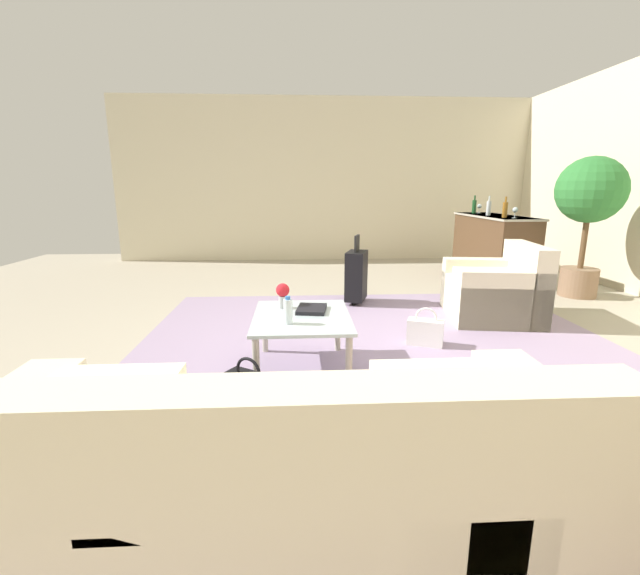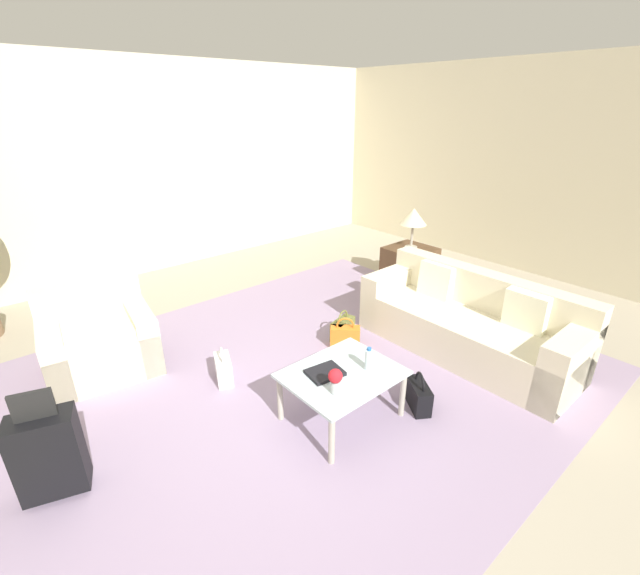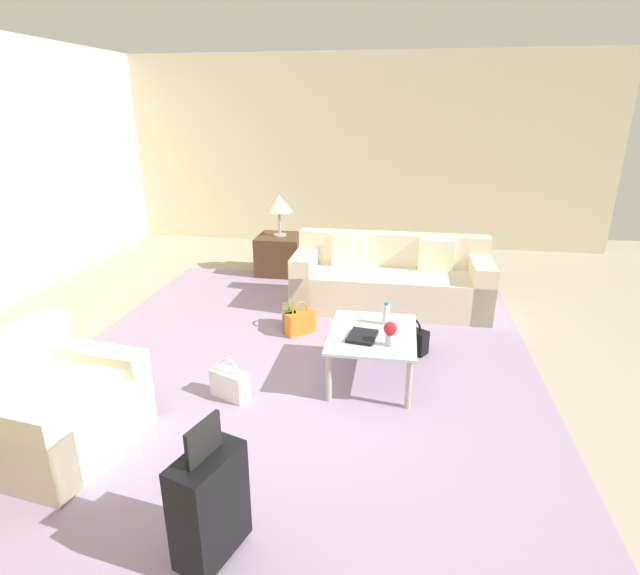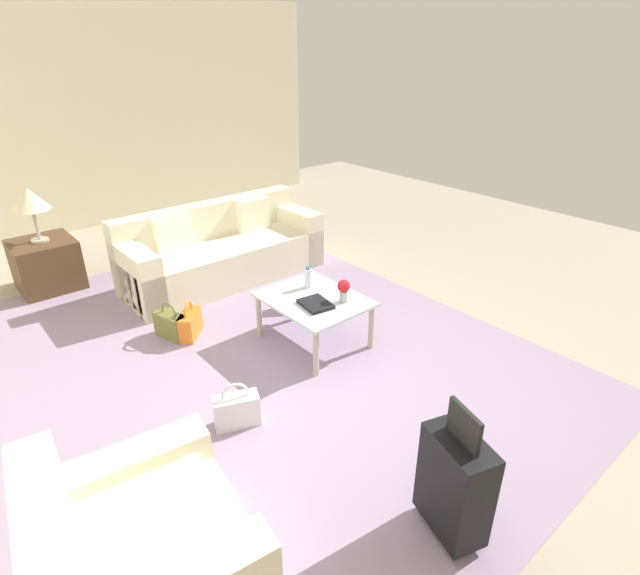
{
  "view_description": "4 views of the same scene",
  "coord_description": "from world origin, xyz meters",
  "px_view_note": "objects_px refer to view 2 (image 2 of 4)",
  "views": [
    {
      "loc": [
        3.55,
        -0.53,
        1.4
      ],
      "look_at": [
        0.12,
        -0.34,
        0.6
      ],
      "focal_mm": 24.0,
      "sensor_mm": 36.0,
      "label": 1
    },
    {
      "loc": [
        -1.65,
        -2.59,
        2.48
      ],
      "look_at": [
        0.68,
        0.1,
        0.93
      ],
      "focal_mm": 24.0,
      "sensor_mm": 36.0,
      "label": 2
    },
    {
      "loc": [
        -3.5,
        -0.69,
        2.27
      ],
      "look_at": [
        0.78,
        0.02,
        0.69
      ],
      "focal_mm": 28.0,
      "sensor_mm": 36.0,
      "label": 3
    },
    {
      "loc": [
        -2.59,
        2.0,
        2.46
      ],
      "look_at": [
        -0.05,
        -0.19,
        0.82
      ],
      "focal_mm": 28.0,
      "sensor_mm": 36.0,
      "label": 4
    }
  ],
  "objects_px": {
    "couch": "(470,325)",
    "flower_vase": "(335,379)",
    "coffee_table": "(342,379)",
    "side_table": "(409,266)",
    "coffee_table_book": "(325,373)",
    "water_bottle": "(369,359)",
    "handbag_orange": "(345,336)",
    "handbag_white": "(223,369)",
    "table_lamp": "(413,217)",
    "handbag_olive": "(343,329)",
    "suitcase_black": "(48,454)",
    "armchair": "(99,340)",
    "handbag_black": "(419,395)"
  },
  "relations": [
    {
      "from": "side_table",
      "to": "suitcase_black",
      "type": "xyz_separation_m",
      "value": [
        -4.8,
        -0.8,
        0.08
      ]
    },
    {
      "from": "flower_vase",
      "to": "armchair",
      "type": "bearing_deg",
      "value": 114.8
    },
    {
      "from": "coffee_table",
      "to": "handbag_black",
      "type": "bearing_deg",
      "value": -30.48
    },
    {
      "from": "coffee_table",
      "to": "handbag_orange",
      "type": "distance_m",
      "value": 1.18
    },
    {
      "from": "coffee_table_book",
      "to": "suitcase_black",
      "type": "relative_size",
      "value": 0.33
    },
    {
      "from": "armchair",
      "to": "handbag_black",
      "type": "height_order",
      "value": "armchair"
    },
    {
      "from": "table_lamp",
      "to": "handbag_white",
      "type": "xyz_separation_m",
      "value": [
        -3.29,
        -0.37,
        -0.87
      ]
    },
    {
      "from": "water_bottle",
      "to": "flower_vase",
      "type": "relative_size",
      "value": 1.0
    },
    {
      "from": "coffee_table",
      "to": "side_table",
      "type": "bearing_deg",
      "value": 28.18
    },
    {
      "from": "handbag_orange",
      "to": "table_lamp",
      "type": "bearing_deg",
      "value": 19.27
    },
    {
      "from": "couch",
      "to": "suitcase_black",
      "type": "relative_size",
      "value": 2.67
    },
    {
      "from": "table_lamp",
      "to": "handbag_olive",
      "type": "relative_size",
      "value": 1.61
    },
    {
      "from": "handbag_black",
      "to": "handbag_white",
      "type": "xyz_separation_m",
      "value": [
        -1.09,
        1.48,
        0.0
      ]
    },
    {
      "from": "couch",
      "to": "side_table",
      "type": "bearing_deg",
      "value": 57.64
    },
    {
      "from": "flower_vase",
      "to": "handbag_black",
      "type": "xyz_separation_m",
      "value": [
        0.81,
        -0.2,
        -0.44
      ]
    },
    {
      "from": "coffee_table",
      "to": "suitcase_black",
      "type": "distance_m",
      "value": 2.12
    },
    {
      "from": "suitcase_black",
      "to": "handbag_olive",
      "type": "bearing_deg",
      "value": 4.9
    },
    {
      "from": "suitcase_black",
      "to": "handbag_orange",
      "type": "xyz_separation_m",
      "value": [
        2.82,
        0.11,
        -0.23
      ]
    },
    {
      "from": "armchair",
      "to": "handbag_white",
      "type": "xyz_separation_m",
      "value": [
        0.8,
        -1.04,
        -0.16
      ]
    },
    {
      "from": "suitcase_black",
      "to": "handbag_black",
      "type": "bearing_deg",
      "value": -22.03
    },
    {
      "from": "water_bottle",
      "to": "suitcase_black",
      "type": "distance_m",
      "value": 2.35
    },
    {
      "from": "couch",
      "to": "flower_vase",
      "type": "distance_m",
      "value": 2.02
    },
    {
      "from": "armchair",
      "to": "water_bottle",
      "type": "height_order",
      "value": "armchair"
    },
    {
      "from": "coffee_table",
      "to": "handbag_white",
      "type": "relative_size",
      "value": 2.54
    },
    {
      "from": "coffee_table",
      "to": "handbag_white",
      "type": "height_order",
      "value": "coffee_table"
    },
    {
      "from": "couch",
      "to": "coffee_table",
      "type": "relative_size",
      "value": 2.49
    },
    {
      "from": "suitcase_black",
      "to": "handbag_black",
      "type": "xyz_separation_m",
      "value": [
        2.59,
        -1.05,
        -0.23
      ]
    },
    {
      "from": "handbag_orange",
      "to": "side_table",
      "type": "bearing_deg",
      "value": 19.27
    },
    {
      "from": "couch",
      "to": "coffee_table",
      "type": "height_order",
      "value": "couch"
    },
    {
      "from": "coffee_table_book",
      "to": "flower_vase",
      "type": "height_order",
      "value": "flower_vase"
    },
    {
      "from": "flower_vase",
      "to": "suitcase_black",
      "type": "bearing_deg",
      "value": 154.47
    },
    {
      "from": "water_bottle",
      "to": "handbag_orange",
      "type": "bearing_deg",
      "value": 55.51
    },
    {
      "from": "coffee_table_book",
      "to": "handbag_olive",
      "type": "height_order",
      "value": "coffee_table_book"
    },
    {
      "from": "armchair",
      "to": "table_lamp",
      "type": "height_order",
      "value": "table_lamp"
    },
    {
      "from": "handbag_orange",
      "to": "armchair",
      "type": "bearing_deg",
      "value": 147.31
    },
    {
      "from": "coffee_table_book",
      "to": "side_table",
      "type": "xyz_separation_m",
      "value": [
        2.92,
        1.42,
        -0.19
      ]
    },
    {
      "from": "armchair",
      "to": "handbag_olive",
      "type": "distance_m",
      "value": 2.53
    },
    {
      "from": "water_bottle",
      "to": "handbag_olive",
      "type": "bearing_deg",
      "value": 55.49
    },
    {
      "from": "flower_vase",
      "to": "suitcase_black",
      "type": "distance_m",
      "value": 1.98
    },
    {
      "from": "coffee_table_book",
      "to": "table_lamp",
      "type": "relative_size",
      "value": 0.48
    },
    {
      "from": "flower_vase",
      "to": "handbag_olive",
      "type": "bearing_deg",
      "value": 43.93
    },
    {
      "from": "suitcase_black",
      "to": "handbag_olive",
      "type": "distance_m",
      "value": 2.94
    },
    {
      "from": "water_bottle",
      "to": "handbag_orange",
      "type": "relative_size",
      "value": 0.57
    },
    {
      "from": "suitcase_black",
      "to": "handbag_olive",
      "type": "relative_size",
      "value": 2.37
    },
    {
      "from": "coffee_table",
      "to": "water_bottle",
      "type": "distance_m",
      "value": 0.27
    },
    {
      "from": "water_bottle",
      "to": "side_table",
      "type": "relative_size",
      "value": 0.33
    },
    {
      "from": "coffee_table",
      "to": "side_table",
      "type": "height_order",
      "value": "side_table"
    },
    {
      "from": "couch",
      "to": "table_lamp",
      "type": "height_order",
      "value": "table_lamp"
    },
    {
      "from": "table_lamp",
      "to": "suitcase_black",
      "type": "xyz_separation_m",
      "value": [
        -4.8,
        -0.8,
        -0.64
      ]
    },
    {
      "from": "water_bottle",
      "to": "handbag_black",
      "type": "relative_size",
      "value": 0.57
    }
  ]
}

